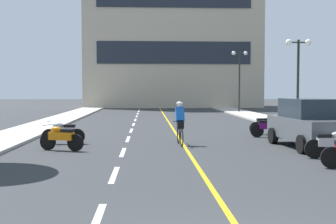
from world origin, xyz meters
name	(u,v)px	position (x,y,z in m)	size (l,w,h in m)	color
ground_plane	(167,126)	(0.00, 21.00, 0.00)	(140.00, 140.00, 0.00)	#2D3033
curb_left	(55,121)	(-7.20, 24.00, 0.06)	(2.40, 72.00, 0.12)	#B7B2A8
curb_right	(272,121)	(7.20, 24.00, 0.06)	(2.40, 72.00, 0.12)	#B7B2A8
lane_dash_0	(96,221)	(-2.00, 2.00, 0.00)	(0.14, 2.20, 0.01)	silver
lane_dash_1	(114,175)	(-2.00, 6.00, 0.00)	(0.14, 2.20, 0.01)	silver
lane_dash_2	(123,152)	(-2.00, 10.00, 0.00)	(0.14, 2.20, 0.01)	silver
lane_dash_3	(128,139)	(-2.00, 14.00, 0.00)	(0.14, 2.20, 0.01)	silver
lane_dash_4	(131,130)	(-2.00, 18.00, 0.00)	(0.14, 2.20, 0.01)	silver
lane_dash_5	(134,124)	(-2.00, 22.00, 0.00)	(0.14, 2.20, 0.01)	silver
lane_dash_6	(135,120)	(-2.00, 26.00, 0.00)	(0.14, 2.20, 0.01)	silver
lane_dash_7	(137,116)	(-2.00, 30.00, 0.00)	(0.14, 2.20, 0.01)	silver
lane_dash_8	(138,114)	(-2.00, 34.00, 0.00)	(0.14, 2.20, 0.01)	silver
lane_dash_9	(139,111)	(-2.00, 38.00, 0.00)	(0.14, 2.20, 0.01)	silver
lane_dash_10	(139,109)	(-2.00, 42.00, 0.00)	(0.14, 2.20, 0.01)	silver
lane_dash_11	(140,108)	(-2.00, 46.00, 0.00)	(0.14, 2.20, 0.01)	silver
centre_line_yellow	(169,122)	(0.25, 24.00, 0.00)	(0.12, 66.00, 0.01)	gold
office_building	(172,21)	(1.90, 49.12, 10.48)	(20.70, 8.36, 20.96)	#BCAD93
street_lamp_mid	(298,62)	(7.32, 19.38, 3.69)	(1.46, 0.36, 4.85)	black
street_lamp_far	(239,68)	(7.29, 35.14, 4.11)	(1.46, 0.36, 5.51)	black
parked_car_near	(309,123)	(4.80, 10.82, 0.92)	(2.16, 4.31, 1.82)	black
motorcycle_3	(332,143)	(4.63, 8.32, 0.47)	(1.70, 0.60, 0.92)	black
motorcycle_4	(61,137)	(-4.20, 10.51, 0.47)	(1.63, 0.81, 0.92)	black
motorcycle_5	(63,132)	(-4.50, 12.46, 0.47)	(1.70, 0.60, 0.92)	black
motorcycle_6	(270,127)	(4.34, 14.39, 0.47)	(1.69, 0.61, 0.92)	black
motorcycle_7	(267,124)	(4.59, 15.80, 0.47)	(1.70, 0.60, 0.92)	black
cyclist_rider	(180,122)	(0.11, 11.88, 0.89)	(0.42, 1.77, 1.71)	black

